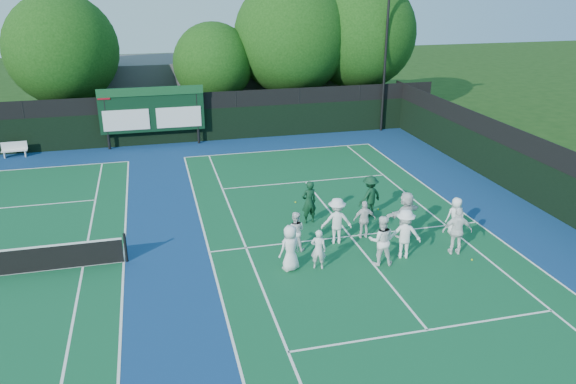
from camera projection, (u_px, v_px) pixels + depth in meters
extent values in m
plane|color=#16350E|center=(360.00, 248.00, 20.92)|extent=(120.00, 120.00, 0.00)
cube|color=navy|center=(195.00, 254.00, 20.45)|extent=(34.00, 32.00, 0.01)
cube|color=#10512D|center=(350.00, 236.00, 21.82)|extent=(10.97, 23.77, 0.00)
cube|color=white|center=(280.00, 150.00, 32.57)|extent=(10.97, 0.08, 0.00)
cube|color=white|center=(209.00, 252.00, 20.57)|extent=(0.08, 23.77, 0.00)
cube|color=white|center=(476.00, 222.00, 23.07)|extent=(0.08, 23.77, 0.00)
cube|color=white|center=(246.00, 248.00, 20.88)|extent=(0.08, 23.77, 0.00)
cube|color=white|center=(446.00, 225.00, 22.76)|extent=(0.08, 23.77, 0.00)
cube|color=white|center=(427.00, 330.00, 16.03)|extent=(8.23, 0.08, 0.00)
cube|color=white|center=(306.00, 182.00, 27.61)|extent=(8.23, 0.08, 0.00)
cube|color=white|center=(350.00, 236.00, 21.82)|extent=(0.08, 12.80, 0.00)
cube|color=white|center=(20.00, 169.00, 29.38)|extent=(10.97, 0.08, 0.00)
cube|color=white|center=(124.00, 262.00, 19.88)|extent=(0.08, 23.77, 0.00)
cube|color=white|center=(83.00, 266.00, 19.56)|extent=(0.08, 23.77, 0.00)
cube|color=black|center=(171.00, 127.00, 33.67)|extent=(34.00, 0.08, 2.00)
cube|color=black|center=(169.00, 102.00, 33.13)|extent=(34.00, 0.05, 1.00)
cube|color=black|center=(554.00, 192.00, 23.51)|extent=(0.08, 32.00, 2.00)
cube|color=black|center=(560.00, 158.00, 22.98)|extent=(0.05, 32.00, 1.00)
cylinder|color=black|center=(106.00, 120.00, 32.22)|extent=(0.16, 0.16, 3.50)
cylinder|color=black|center=(197.00, 115.00, 33.40)|extent=(0.16, 0.16, 3.50)
cube|color=black|center=(152.00, 110.00, 32.65)|extent=(6.00, 0.15, 2.60)
cube|color=#144823|center=(150.00, 91.00, 32.16)|extent=(6.00, 0.05, 0.50)
cube|color=white|center=(126.00, 120.00, 32.40)|extent=(2.60, 0.04, 1.20)
cube|color=white|center=(179.00, 117.00, 33.08)|extent=(2.60, 0.04, 1.20)
cube|color=maroon|center=(103.00, 95.00, 31.61)|extent=(0.70, 0.04, 0.50)
cube|color=#535357|center=(219.00, 84.00, 41.46)|extent=(18.00, 6.00, 4.00)
cylinder|color=black|center=(386.00, 53.00, 35.04)|extent=(0.16, 0.16, 10.00)
cylinder|color=black|center=(126.00, 248.00, 19.71)|extent=(0.10, 0.10, 1.10)
cube|color=white|center=(15.00, 151.00, 31.29)|extent=(1.36, 0.42, 0.05)
cube|color=white|center=(14.00, 146.00, 31.32)|extent=(1.35, 0.11, 0.45)
cube|color=white|center=(5.00, 155.00, 31.23)|extent=(0.07, 0.32, 0.36)
cube|color=white|center=(26.00, 153.00, 31.48)|extent=(0.07, 0.32, 0.36)
cylinder|color=black|center=(71.00, 113.00, 35.33)|extent=(0.44, 0.44, 2.80)
sphere|color=#113A0D|center=(62.00, 50.00, 33.92)|extent=(6.75, 6.75, 6.75)
sphere|color=#113A0D|center=(74.00, 60.00, 34.57)|extent=(4.72, 4.72, 4.72)
cylinder|color=black|center=(215.00, 110.00, 37.51)|extent=(0.44, 0.44, 2.27)
sphere|color=#113A0D|center=(213.00, 63.00, 36.40)|extent=(5.19, 5.19, 5.19)
sphere|color=#113A0D|center=(222.00, 70.00, 36.99)|extent=(3.63, 3.63, 3.63)
cylinder|color=black|center=(291.00, 101.00, 38.59)|extent=(0.44, 0.44, 2.88)
sphere|color=#113A0D|center=(292.00, 37.00, 37.05)|extent=(7.63, 7.63, 7.63)
sphere|color=#113A0D|center=(299.00, 48.00, 37.73)|extent=(5.34, 5.34, 5.34)
cylinder|color=black|center=(357.00, 97.00, 39.67)|extent=(0.44, 0.44, 3.02)
sphere|color=#113A0D|center=(360.00, 33.00, 38.11)|extent=(7.54, 7.54, 7.54)
sphere|color=#113A0D|center=(366.00, 44.00, 38.79)|extent=(5.28, 5.28, 5.28)
sphere|color=#BBD719|center=(378.00, 209.00, 24.29)|extent=(0.07, 0.07, 0.07)
sphere|color=#BBD719|center=(472.00, 260.00, 19.96)|extent=(0.07, 0.07, 0.07)
sphere|color=#BBD719|center=(296.00, 202.00, 25.05)|extent=(0.07, 0.07, 0.07)
sphere|color=#BBD719|center=(388.00, 222.00, 22.99)|extent=(0.07, 0.07, 0.07)
imported|color=white|center=(290.00, 248.00, 19.07)|extent=(0.94, 0.78, 1.65)
imported|color=silver|center=(318.00, 249.00, 19.19)|extent=(0.63, 0.53, 1.46)
imported|color=white|center=(381.00, 240.00, 19.43)|extent=(1.02, 0.88, 1.83)
imported|color=white|center=(405.00, 234.00, 19.90)|extent=(1.34, 1.00, 1.84)
imported|color=white|center=(457.00, 231.00, 20.16)|extent=(1.14, 0.70, 1.81)
imported|color=white|center=(295.00, 231.00, 20.49)|extent=(0.90, 0.80, 1.52)
imported|color=white|center=(337.00, 221.00, 21.01)|extent=(1.26, 0.85, 1.80)
imported|color=silver|center=(364.00, 220.00, 21.48)|extent=(0.91, 0.44, 1.51)
imported|color=silver|center=(406.00, 214.00, 21.52)|extent=(1.78, 1.17, 1.84)
imported|color=white|center=(456.00, 216.00, 21.80)|extent=(0.77, 0.53, 1.51)
imported|color=#0E351E|center=(309.00, 202.00, 22.74)|extent=(0.73, 0.55, 1.81)
imported|color=#0E361F|center=(370.00, 196.00, 23.38)|extent=(1.32, 1.06, 1.78)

